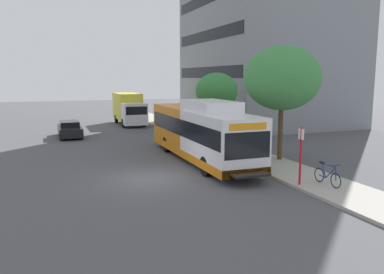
{
  "coord_description": "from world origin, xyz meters",
  "views": [
    {
      "loc": [
        -4.71,
        -18.01,
        4.92
      ],
      "look_at": [
        2.9,
        2.14,
        1.6
      ],
      "focal_mm": 36.25,
      "sensor_mm": 36.0,
      "label": 1
    }
  ],
  "objects_px": {
    "street_tree_near_stop": "(282,78)",
    "street_tree_mid_block": "(217,91)",
    "box_truck_background": "(129,108)",
    "bus_stop_sign_pole": "(301,152)",
    "bicycle_parked": "(327,176)",
    "parked_car_far_lane": "(70,129)",
    "transit_bus": "(201,132)"
  },
  "relations": [
    {
      "from": "bus_stop_sign_pole",
      "to": "parked_car_far_lane",
      "type": "height_order",
      "value": "bus_stop_sign_pole"
    },
    {
      "from": "transit_bus",
      "to": "box_truck_background",
      "type": "relative_size",
      "value": 1.75
    },
    {
      "from": "bus_stop_sign_pole",
      "to": "street_tree_near_stop",
      "type": "relative_size",
      "value": 0.39
    },
    {
      "from": "street_tree_mid_block",
      "to": "parked_car_far_lane",
      "type": "relative_size",
      "value": 1.14
    },
    {
      "from": "street_tree_near_stop",
      "to": "parked_car_far_lane",
      "type": "relative_size",
      "value": 1.47
    },
    {
      "from": "transit_bus",
      "to": "street_tree_near_stop",
      "type": "bearing_deg",
      "value": -24.31
    },
    {
      "from": "bus_stop_sign_pole",
      "to": "box_truck_background",
      "type": "relative_size",
      "value": 0.37
    },
    {
      "from": "street_tree_mid_block",
      "to": "street_tree_near_stop",
      "type": "bearing_deg",
      "value": -88.39
    },
    {
      "from": "street_tree_mid_block",
      "to": "bicycle_parked",
      "type": "bearing_deg",
      "value": -93.53
    },
    {
      "from": "box_truck_background",
      "to": "parked_car_far_lane",
      "type": "bearing_deg",
      "value": -132.96
    },
    {
      "from": "bicycle_parked",
      "to": "street_tree_near_stop",
      "type": "distance_m",
      "value": 7.08
    },
    {
      "from": "street_tree_near_stop",
      "to": "street_tree_mid_block",
      "type": "height_order",
      "value": "street_tree_near_stop"
    },
    {
      "from": "parked_car_far_lane",
      "to": "box_truck_background",
      "type": "distance_m",
      "value": 9.43
    },
    {
      "from": "street_tree_near_stop",
      "to": "street_tree_mid_block",
      "type": "relative_size",
      "value": 1.28
    },
    {
      "from": "bicycle_parked",
      "to": "street_tree_mid_block",
      "type": "height_order",
      "value": "street_tree_mid_block"
    },
    {
      "from": "box_truck_background",
      "to": "bus_stop_sign_pole",
      "type": "bearing_deg",
      "value": -84.8
    },
    {
      "from": "bicycle_parked",
      "to": "parked_car_far_lane",
      "type": "distance_m",
      "value": 22.11
    },
    {
      "from": "bicycle_parked",
      "to": "street_tree_mid_block",
      "type": "xyz_separation_m",
      "value": [
        0.87,
        14.05,
        3.3
      ]
    },
    {
      "from": "street_tree_mid_block",
      "to": "box_truck_background",
      "type": "height_order",
      "value": "street_tree_mid_block"
    },
    {
      "from": "bicycle_parked",
      "to": "street_tree_mid_block",
      "type": "bearing_deg",
      "value": 86.47
    },
    {
      "from": "street_tree_near_stop",
      "to": "street_tree_mid_block",
      "type": "distance_m",
      "value": 8.62
    },
    {
      "from": "bicycle_parked",
      "to": "box_truck_background",
      "type": "bearing_deg",
      "value": 97.51
    },
    {
      "from": "bicycle_parked",
      "to": "box_truck_background",
      "type": "height_order",
      "value": "box_truck_background"
    },
    {
      "from": "street_tree_near_stop",
      "to": "parked_car_far_lane",
      "type": "xyz_separation_m",
      "value": [
        -11.0,
        14.27,
        -4.21
      ]
    },
    {
      "from": "transit_bus",
      "to": "bus_stop_sign_pole",
      "type": "distance_m",
      "value": 7.22
    },
    {
      "from": "transit_bus",
      "to": "street_tree_near_stop",
      "type": "distance_m",
      "value": 5.64
    },
    {
      "from": "transit_bus",
      "to": "bicycle_parked",
      "type": "relative_size",
      "value": 6.96
    },
    {
      "from": "bus_stop_sign_pole",
      "to": "street_tree_near_stop",
      "type": "xyz_separation_m",
      "value": [
        2.24,
        5.01,
        3.23
      ]
    },
    {
      "from": "parked_car_far_lane",
      "to": "bicycle_parked",
      "type": "bearing_deg",
      "value": -63.42
    },
    {
      "from": "street_tree_near_stop",
      "to": "parked_car_far_lane",
      "type": "distance_m",
      "value": 18.51
    },
    {
      "from": "street_tree_mid_block",
      "to": "box_truck_background",
      "type": "relative_size",
      "value": 0.73
    },
    {
      "from": "street_tree_mid_block",
      "to": "transit_bus",
      "type": "bearing_deg",
      "value": -121.11
    }
  ]
}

